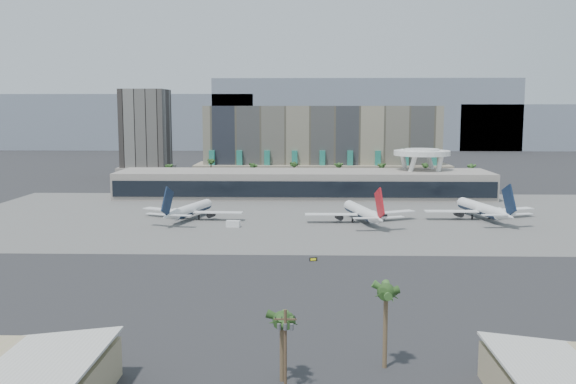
{
  "coord_description": "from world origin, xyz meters",
  "views": [
    {
      "loc": [
        0.73,
        -183.55,
        40.08
      ],
      "look_at": [
        -5.28,
        40.0,
        11.22
      ],
      "focal_mm": 40.0,
      "sensor_mm": 36.0,
      "label": 1
    }
  ],
  "objects_px": {
    "airliner_left": "(190,210)",
    "service_vehicle_b": "(374,221)",
    "airliner_right": "(482,209)",
    "utility_pole": "(285,343)",
    "service_vehicle_a": "(233,224)",
    "airliner_centre": "(362,212)",
    "taxiway_sign": "(313,259)"
  },
  "relations": [
    {
      "from": "utility_pole",
      "to": "airliner_centre",
      "type": "xyz_separation_m",
      "value": [
        23.17,
        139.33,
        -3.42
      ]
    },
    {
      "from": "airliner_left",
      "to": "airliner_right",
      "type": "bearing_deg",
      "value": 17.22
    },
    {
      "from": "service_vehicle_a",
      "to": "airliner_left",
      "type": "bearing_deg",
      "value": 145.02
    },
    {
      "from": "service_vehicle_a",
      "to": "taxiway_sign",
      "type": "relative_size",
      "value": 2.2
    },
    {
      "from": "utility_pole",
      "to": "taxiway_sign",
      "type": "height_order",
      "value": "utility_pole"
    },
    {
      "from": "utility_pole",
      "to": "airliner_right",
      "type": "relative_size",
      "value": 0.27
    },
    {
      "from": "service_vehicle_a",
      "to": "service_vehicle_b",
      "type": "relative_size",
      "value": 1.43
    },
    {
      "from": "airliner_left",
      "to": "airliner_centre",
      "type": "height_order",
      "value": "airliner_centre"
    },
    {
      "from": "airliner_centre",
      "to": "utility_pole",
      "type": "bearing_deg",
      "value": -112.78
    },
    {
      "from": "airliner_left",
      "to": "taxiway_sign",
      "type": "bearing_deg",
      "value": -39.56
    },
    {
      "from": "taxiway_sign",
      "to": "airliner_left",
      "type": "bearing_deg",
      "value": 109.27
    },
    {
      "from": "airliner_right",
      "to": "service_vehicle_b",
      "type": "height_order",
      "value": "airliner_right"
    },
    {
      "from": "airliner_right",
      "to": "service_vehicle_a",
      "type": "xyz_separation_m",
      "value": [
        -89.65,
        -18.21,
        -2.72
      ]
    },
    {
      "from": "airliner_left",
      "to": "service_vehicle_b",
      "type": "xyz_separation_m",
      "value": [
        66.56,
        -6.72,
        -2.74
      ]
    },
    {
      "from": "airliner_centre",
      "to": "service_vehicle_b",
      "type": "relative_size",
      "value": 12.91
    },
    {
      "from": "utility_pole",
      "to": "service_vehicle_b",
      "type": "distance_m",
      "value": 139.76
    },
    {
      "from": "utility_pole",
      "to": "airliner_left",
      "type": "bearing_deg",
      "value": 105.37
    },
    {
      "from": "airliner_left",
      "to": "service_vehicle_b",
      "type": "height_order",
      "value": "airliner_left"
    },
    {
      "from": "airliner_left",
      "to": "airliner_centre",
      "type": "xyz_separation_m",
      "value": [
        62.68,
        -4.36,
        0.14
      ]
    },
    {
      "from": "airliner_left",
      "to": "airliner_right",
      "type": "height_order",
      "value": "airliner_right"
    },
    {
      "from": "service_vehicle_a",
      "to": "taxiway_sign",
      "type": "height_order",
      "value": "service_vehicle_a"
    },
    {
      "from": "airliner_right",
      "to": "service_vehicle_a",
      "type": "relative_size",
      "value": 9.44
    },
    {
      "from": "airliner_left",
      "to": "service_vehicle_a",
      "type": "height_order",
      "value": "airliner_left"
    },
    {
      "from": "taxiway_sign",
      "to": "airliner_centre",
      "type": "bearing_deg",
      "value": 57.61
    },
    {
      "from": "airliner_left",
      "to": "service_vehicle_a",
      "type": "bearing_deg",
      "value": -25.4
    },
    {
      "from": "airliner_centre",
      "to": "service_vehicle_b",
      "type": "xyz_separation_m",
      "value": [
        3.88,
        -2.36,
        -2.88
      ]
    },
    {
      "from": "airliner_centre",
      "to": "airliner_right",
      "type": "bearing_deg",
      "value": -4.14
    },
    {
      "from": "utility_pole",
      "to": "service_vehicle_a",
      "type": "distance_m",
      "value": 130.34
    },
    {
      "from": "service_vehicle_b",
      "to": "airliner_right",
      "type": "bearing_deg",
      "value": 12.7
    },
    {
      "from": "airliner_centre",
      "to": "service_vehicle_b",
      "type": "height_order",
      "value": "airliner_centre"
    },
    {
      "from": "airliner_right",
      "to": "service_vehicle_b",
      "type": "distance_m",
      "value": 41.91
    },
    {
      "from": "service_vehicle_b",
      "to": "utility_pole",
      "type": "bearing_deg",
      "value": -101.72
    }
  ]
}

